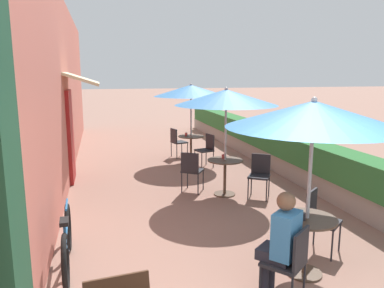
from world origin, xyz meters
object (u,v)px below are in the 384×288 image
at_px(seated_patron_near_left, 281,241).
at_px(cafe_chair_far_left, 177,140).
at_px(cafe_chair_near_right, 319,216).
at_px(patio_table_mid, 225,170).
at_px(bicycle_leaning, 67,242).
at_px(cafe_chair_near_left, 290,259).
at_px(patio_umbrella_mid, 226,97).
at_px(coffee_cup_near, 303,217).
at_px(cafe_chair_mid_right, 260,172).
at_px(patio_umbrella_near, 314,114).
at_px(coffee_cup_mid, 223,156).
at_px(cafe_chair_mid_left, 191,168).
at_px(coffee_cup_far, 186,134).
at_px(patio_table_far, 191,144).
at_px(patio_table_near, 306,235).
at_px(cafe_chair_far_right, 207,148).
at_px(patio_umbrella_far, 191,91).

distance_m(seated_patron_near_left, cafe_chair_far_left, 7.30).
xyz_separation_m(cafe_chair_near_right, patio_table_mid, (-0.45, 2.69, -0.00)).
relative_size(cafe_chair_near_right, bicycle_leaning, 0.51).
bearing_deg(cafe_chair_near_right, cafe_chair_near_left, 6.24).
bearing_deg(cafe_chair_far_left, patio_table_mid, -12.34).
bearing_deg(patio_umbrella_mid, coffee_cup_near, -92.48).
bearing_deg(bicycle_leaning, cafe_chair_far_left, 63.42).
distance_m(patio_umbrella_mid, cafe_chair_mid_right, 1.64).
height_order(patio_umbrella_near, patio_umbrella_mid, same).
bearing_deg(coffee_cup_mid, cafe_chair_mid_left, 161.18).
height_order(patio_umbrella_mid, coffee_cup_far, patio_umbrella_mid).
bearing_deg(patio_umbrella_near, patio_umbrella_mid, 89.20).
bearing_deg(bicycle_leaning, seated_patron_near_left, -31.63).
height_order(cafe_chair_near_right, patio_table_mid, cafe_chair_near_right).
bearing_deg(patio_table_far, coffee_cup_mid, -90.56).
bearing_deg(cafe_chair_near_left, patio_table_mid, 42.18).
distance_m(cafe_chair_near_left, patio_table_far, 6.75).
bearing_deg(coffee_cup_near, patio_table_near, 28.23).
bearing_deg(patio_table_near, patio_umbrella_near, 0.00).
distance_m(cafe_chair_mid_right, cafe_chair_far_right, 2.71).
relative_size(patio_table_near, patio_umbrella_mid, 0.34).
bearing_deg(patio_umbrella_far, coffee_cup_far, 151.39).
bearing_deg(coffee_cup_far, seated_patron_near_left, -94.35).
xyz_separation_m(patio_umbrella_mid, patio_table_far, (0.03, 3.02, -1.49)).
bearing_deg(cafe_chair_far_right, coffee_cup_mid, 156.48).
relative_size(cafe_chair_near_left, seated_patron_near_left, 0.70).
bearing_deg(patio_table_near, patio_table_far, 89.34).
bearing_deg(cafe_chair_near_right, patio_umbrella_mid, -120.21).
distance_m(coffee_cup_near, bicycle_leaning, 2.96).
xyz_separation_m(patio_umbrella_near, seated_patron_near_left, (-0.56, -0.42, -1.31)).
bearing_deg(cafe_chair_mid_left, cafe_chair_far_left, 116.28).
distance_m(patio_umbrella_near, cafe_chair_far_left, 7.03).
xyz_separation_m(coffee_cup_mid, cafe_chair_far_left, (-0.24, 3.57, -0.27)).
bearing_deg(cafe_chair_near_right, cafe_chair_mid_left, -109.96).
bearing_deg(patio_umbrella_near, seated_patron_near_left, -143.29).
bearing_deg(coffee_cup_near, bicycle_leaning, 161.64).
relative_size(seated_patron_near_left, cafe_chair_far_left, 1.44).
relative_size(cafe_chair_near_left, cafe_chair_far_right, 1.00).
relative_size(cafe_chair_mid_left, patio_umbrella_far, 0.39).
bearing_deg(cafe_chair_mid_right, patio_table_mid, 6.24).
distance_m(seated_patron_near_left, cafe_chair_mid_left, 3.94).
height_order(patio_table_near, cafe_chair_mid_right, cafe_chair_mid_right).
bearing_deg(cafe_chair_near_left, patio_umbrella_far, 45.62).
bearing_deg(patio_table_far, patio_table_mid, -90.51).
height_order(cafe_chair_near_right, cafe_chair_far_right, same).
distance_m(cafe_chair_near_left, cafe_chair_far_right, 6.13).
height_order(patio_umbrella_near, patio_table_far, patio_umbrella_near).
height_order(cafe_chair_near_left, patio_table_far, cafe_chair_near_left).
xyz_separation_m(cafe_chair_mid_left, patio_umbrella_far, (0.66, 2.70, 1.48)).
distance_m(seated_patron_near_left, coffee_cup_near, 0.60).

